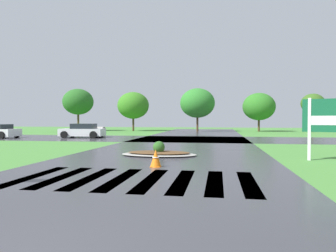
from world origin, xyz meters
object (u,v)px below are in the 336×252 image
median_island (159,153)px  traffic_cone (156,158)px  car_white_sedan (83,131)px  drainage_pipe_stack (98,132)px

median_island → traffic_cone: bearing=-81.0°
car_white_sedan → drainage_pipe_stack: size_ratio=2.92×
median_island → car_white_sedan: car_white_sedan is taller
median_island → car_white_sedan: bearing=127.2°
car_white_sedan → drainage_pipe_stack: car_white_sedan is taller
traffic_cone → car_white_sedan: bearing=122.2°
median_island → drainage_pipe_stack: 16.73m
median_island → car_white_sedan: (-9.57, 12.61, 0.49)m
drainage_pipe_stack → traffic_cone: 19.98m
car_white_sedan → traffic_cone: car_white_sedan is taller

